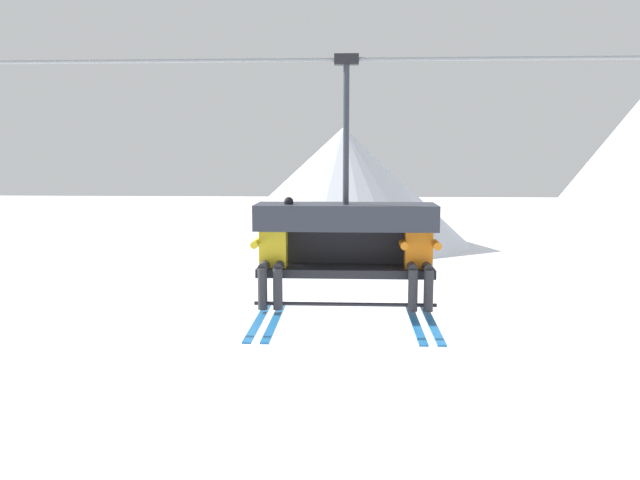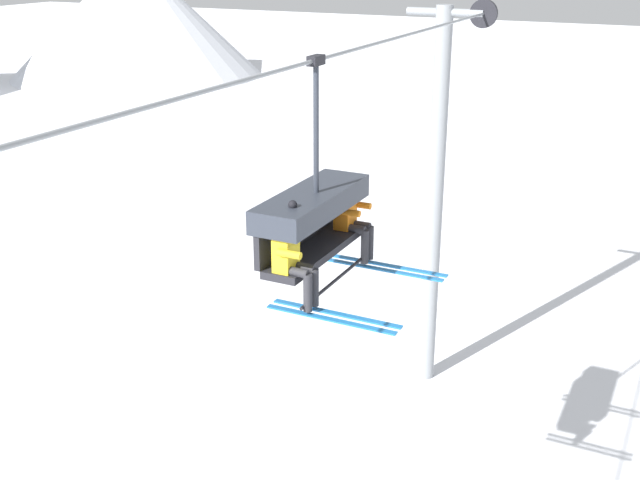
% 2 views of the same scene
% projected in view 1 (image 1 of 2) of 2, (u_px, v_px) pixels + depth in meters
% --- Properties ---
extents(mountain_peak_west, '(20.76, 20.76, 9.51)m').
position_uv_depth(mountain_peak_west, '(343.00, 185.00, 51.45)').
color(mountain_peak_west, silver).
rests_on(mountain_peak_west, ground_plane).
extents(lift_cable, '(17.66, 0.05, 0.05)m').
position_uv_depth(lift_cable, '(309.00, 60.00, 7.14)').
color(lift_cable, gray).
extents(chairlift_chair, '(2.14, 0.74, 2.87)m').
position_uv_depth(chairlift_chair, '(346.00, 227.00, 7.45)').
color(chairlift_chair, '#232328').
extents(skier_yellow, '(0.48, 1.70, 1.34)m').
position_uv_depth(skier_yellow, '(272.00, 253.00, 7.32)').
color(skier_yellow, yellow).
extents(skier_orange, '(0.46, 1.70, 1.23)m').
position_uv_depth(skier_orange, '(419.00, 256.00, 7.23)').
color(skier_orange, orange).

